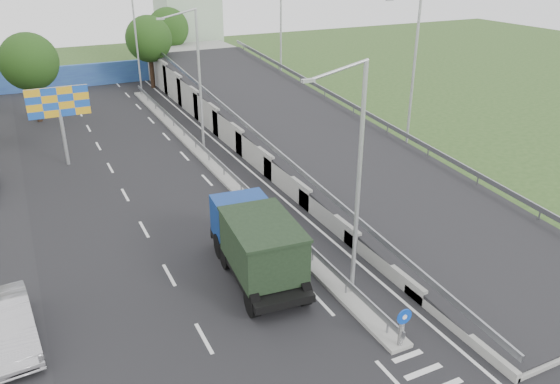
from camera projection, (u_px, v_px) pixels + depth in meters
road_surface at (185, 191)px, 34.13m from camera, size 26.00×90.00×0.04m
median at (209, 161)px, 38.57m from camera, size 1.00×44.00×0.20m
overpass_ramp at (303, 125)px, 40.89m from camera, size 10.00×50.00×3.50m
median_guardrail at (209, 153)px, 38.30m from camera, size 0.09×44.00×0.71m
sign_bollard at (402, 327)px, 20.30m from camera, size 0.64×0.23×1.67m
lamp_post_near at (355, 173)px, 21.52m from camera, size 2.74×0.18×10.08m
lamp_post_mid at (197, 75)px, 37.91m from camera, size 2.74×0.18×10.08m
lamp_post_far at (134, 37)px, 54.30m from camera, size 2.74×0.18×10.08m
blue_wall at (89, 75)px, 59.47m from camera, size 30.00×0.50×2.40m
church at (188, 21)px, 69.93m from camera, size 7.00×7.00×13.80m
billboard at (59, 106)px, 36.57m from camera, size 4.00×0.24×5.50m
tree_left_mid at (29, 62)px, 45.60m from camera, size 4.80×4.80×7.60m
tree_median_far at (149, 39)px, 56.95m from camera, size 4.80×4.80×7.60m
tree_ramp_far at (168, 28)px, 64.29m from camera, size 4.80×4.80×7.60m
dump_truck at (256, 242)px, 24.71m from camera, size 3.29×7.43×3.18m
parked_car_b at (9, 325)px, 20.70m from camera, size 2.17×5.19×1.67m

